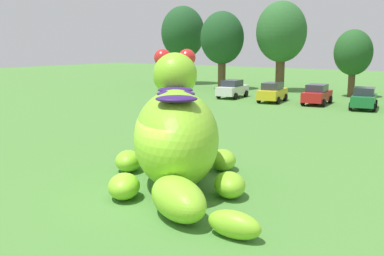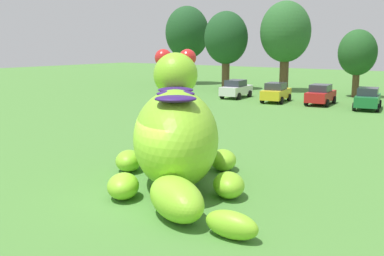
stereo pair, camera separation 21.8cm
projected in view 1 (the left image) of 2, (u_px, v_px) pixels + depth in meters
ground_plane at (151, 197)px, 15.69m from camera, size 160.00×160.00×0.00m
giant_inflatable_creature at (177, 136)px, 16.96m from camera, size 8.52×7.55×4.90m
car_white at (232, 89)px, 44.08m from camera, size 2.29×4.27×1.72m
car_yellow at (273, 92)px, 40.97m from camera, size 2.46×4.33×1.72m
car_red at (317, 94)px, 39.28m from camera, size 2.30×4.27×1.72m
car_green at (364, 98)px, 36.49m from camera, size 2.54×4.36×1.72m
tree_far_left at (183, 33)px, 58.69m from camera, size 5.50×5.50×9.77m
tree_left at (222, 38)px, 51.94m from camera, size 4.89×4.89×8.68m
tree_mid_left at (281, 32)px, 49.66m from camera, size 5.40×5.40×9.59m
tree_centre_left at (353, 53)px, 44.34m from camera, size 3.63×3.63×6.45m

